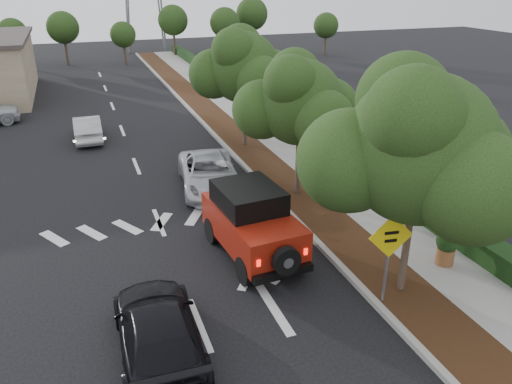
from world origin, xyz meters
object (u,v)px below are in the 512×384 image
speed_hump_sign (389,247)px  red_jeep (250,220)px  silver_suv_ahead (209,173)px  black_suv_oncoming (158,331)px

speed_hump_sign → red_jeep: bearing=130.4°
red_jeep → silver_suv_ahead: 5.41m
silver_suv_ahead → speed_hump_sign: speed_hump_sign is taller
red_jeep → black_suv_oncoming: 5.07m
red_jeep → black_suv_oncoming: (-3.49, -3.65, -0.47)m
red_jeep → speed_hump_sign: speed_hump_sign is taller
silver_suv_ahead → black_suv_oncoming: 9.73m
black_suv_oncoming → speed_hump_sign: bearing=-179.8°
black_suv_oncoming → speed_hump_sign: speed_hump_sign is taller
red_jeep → silver_suv_ahead: bearing=83.7°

